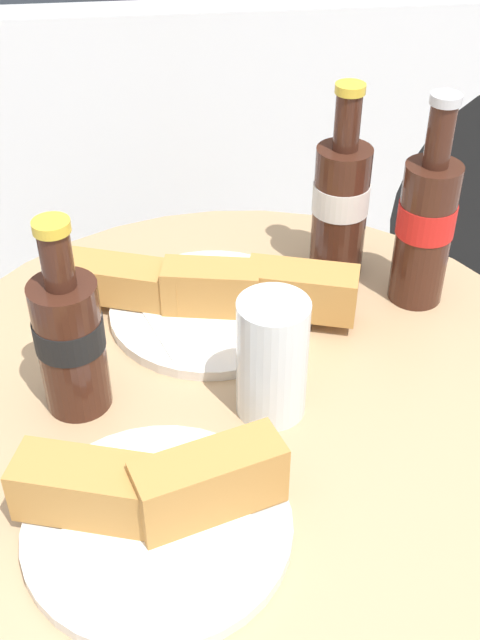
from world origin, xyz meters
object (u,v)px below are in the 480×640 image
cola_bottle_center (70,338)px  lunch_plate_near (210,296)px  lunch_plate_far (155,506)px  cola_bottle_right (425,225)px  cola_bottle_left (340,203)px  drinking_glass (272,363)px  parked_car (25,12)px  bistro_table (243,492)px

cola_bottle_center → lunch_plate_near: (0.14, 0.13, -0.06)m
lunch_plate_far → cola_bottle_center: bearing=113.7°
cola_bottle_right → cola_bottle_center: cola_bottle_right is taller
lunch_plate_near → lunch_plate_far: 0.30m
lunch_plate_near → lunch_plate_far: (-0.07, -0.29, -0.00)m
cola_bottle_left → cola_bottle_center: 0.36m
drinking_glass → parked_car: parked_car is taller
bistro_table → parked_car: (-0.42, 1.82, 0.02)m
cola_bottle_left → lunch_plate_far: 0.43m
cola_bottle_center → drinking_glass: 0.19m
cola_bottle_right → cola_bottle_center: (-0.38, -0.14, -0.02)m
drinking_glass → parked_car: size_ratio=0.03×
cola_bottle_left → drinking_glass: bearing=-116.0°
cola_bottle_right → lunch_plate_far: bearing=-136.3°
cola_bottle_center → cola_bottle_right: bearing=19.7°
lunch_plate_far → parked_car: bearing=99.2°
cola_bottle_right → lunch_plate_far: size_ratio=1.05×
lunch_plate_near → cola_bottle_center: bearing=-137.8°
cola_bottle_center → lunch_plate_far: size_ratio=0.89×
cola_bottle_left → drinking_glass: 0.26m
drinking_glass → lunch_plate_far: (-0.12, -0.13, -0.03)m
cola_bottle_left → cola_bottle_center: bearing=-146.0°
cola_bottle_left → lunch_plate_near: size_ratio=0.69×
bistro_table → parked_car: 1.86m
drinking_glass → lunch_plate_near: size_ratio=0.37×
cola_bottle_left → cola_bottle_center: cola_bottle_left is taller
bistro_table → lunch_plate_far: bearing=-118.6°
lunch_plate_near → parked_car: size_ratio=0.09×
cola_bottle_right → lunch_plate_far: 0.43m
cola_bottle_center → lunch_plate_near: bearing=42.2°
bistro_table → parked_car: parked_car is taller
bistro_table → drinking_glass: drinking_glass is taller
cola_bottle_left → lunch_plate_near: 0.19m
drinking_glass → lunch_plate_far: 0.18m
cola_bottle_center → drinking_glass: bearing=-9.3°
lunch_plate_near → drinking_glass: bearing=-74.0°
bistro_table → drinking_glass: size_ratio=6.13×
bistro_table → lunch_plate_far: size_ratio=3.34×
cola_bottle_center → bistro_table: bearing=4.8°
drinking_glass → parked_car: 1.92m
cola_bottle_center → drinking_glass: cola_bottle_center is taller
bistro_table → cola_bottle_right: cola_bottle_right is taller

